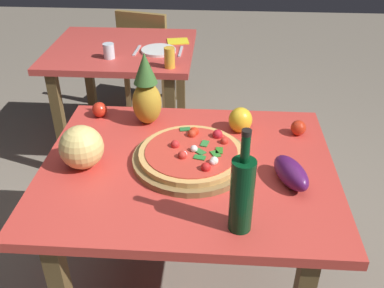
# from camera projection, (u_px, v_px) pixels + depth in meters

# --- Properties ---
(display_table) EXTENTS (1.15, 0.93, 0.77)m
(display_table) POSITION_uv_depth(u_px,v_px,m) (188.00, 184.00, 1.77)
(display_table) COLOR brown
(display_table) RESTS_ON ground_plane
(background_table) EXTENTS (0.93, 0.81, 0.77)m
(background_table) POSITION_uv_depth(u_px,v_px,m) (123.00, 65.00, 2.90)
(background_table) COLOR brown
(background_table) RESTS_ON ground_plane
(dining_chair) EXTENTS (0.49, 0.49, 0.85)m
(dining_chair) POSITION_uv_depth(u_px,v_px,m) (148.00, 55.00, 3.51)
(dining_chair) COLOR olive
(dining_chair) RESTS_ON ground_plane
(pizza_board) EXTENTS (0.46, 0.46, 0.02)m
(pizza_board) POSITION_uv_depth(u_px,v_px,m) (191.00, 159.00, 1.73)
(pizza_board) COLOR olive
(pizza_board) RESTS_ON display_table
(pizza) EXTENTS (0.41, 0.41, 0.06)m
(pizza) POSITION_uv_depth(u_px,v_px,m) (192.00, 153.00, 1.71)
(pizza) COLOR tan
(pizza) RESTS_ON pizza_board
(wine_bottle) EXTENTS (0.08, 0.08, 0.37)m
(wine_bottle) POSITION_uv_depth(u_px,v_px,m) (242.00, 193.00, 1.34)
(wine_bottle) COLOR #083518
(wine_bottle) RESTS_ON display_table
(pineapple_left) EXTENTS (0.13, 0.13, 0.33)m
(pineapple_left) POSITION_uv_depth(u_px,v_px,m) (146.00, 93.00, 1.92)
(pineapple_left) COLOR #B99029
(pineapple_left) RESTS_ON display_table
(melon) EXTENTS (0.17, 0.17, 0.17)m
(melon) POSITION_uv_depth(u_px,v_px,m) (81.00, 147.00, 1.66)
(melon) COLOR #E9CF76
(melon) RESTS_ON display_table
(bell_pepper) EXTENTS (0.10, 0.10, 0.11)m
(bell_pepper) POSITION_uv_depth(u_px,v_px,m) (240.00, 120.00, 1.91)
(bell_pepper) COLOR yellow
(bell_pepper) RESTS_ON display_table
(eggplant) EXTENTS (0.16, 0.22, 0.09)m
(eggplant) POSITION_uv_depth(u_px,v_px,m) (291.00, 173.00, 1.59)
(eggplant) COLOR #511855
(eggplant) RESTS_ON display_table
(tomato_beside_pepper) EXTENTS (0.07, 0.07, 0.07)m
(tomato_beside_pepper) POSITION_uv_depth(u_px,v_px,m) (100.00, 110.00, 2.03)
(tomato_beside_pepper) COLOR red
(tomato_beside_pepper) RESTS_ON display_table
(tomato_at_corner) EXTENTS (0.07, 0.07, 0.07)m
(tomato_at_corner) POSITION_uv_depth(u_px,v_px,m) (298.00, 128.00, 1.89)
(tomato_at_corner) COLOR red
(tomato_at_corner) RESTS_ON display_table
(drinking_glass_juice) EXTENTS (0.06, 0.06, 0.12)m
(drinking_glass_juice) POSITION_uv_depth(u_px,v_px,m) (170.00, 58.00, 2.51)
(drinking_glass_juice) COLOR gold
(drinking_glass_juice) RESTS_ON background_table
(drinking_glass_water) EXTENTS (0.07, 0.07, 0.09)m
(drinking_glass_water) POSITION_uv_depth(u_px,v_px,m) (109.00, 51.00, 2.65)
(drinking_glass_water) COLOR silver
(drinking_glass_water) RESTS_ON background_table
(dinner_plate) EXTENTS (0.22, 0.22, 0.02)m
(dinner_plate) POSITION_uv_depth(u_px,v_px,m) (159.00, 50.00, 2.76)
(dinner_plate) COLOR white
(dinner_plate) RESTS_ON background_table
(fork_utensil) EXTENTS (0.03, 0.18, 0.01)m
(fork_utensil) POSITION_uv_depth(u_px,v_px,m) (137.00, 50.00, 2.77)
(fork_utensil) COLOR silver
(fork_utensil) RESTS_ON background_table
(knife_utensil) EXTENTS (0.02, 0.18, 0.01)m
(knife_utensil) POSITION_uv_depth(u_px,v_px,m) (181.00, 51.00, 2.76)
(knife_utensil) COLOR silver
(knife_utensil) RESTS_ON background_table
(napkin_folded) EXTENTS (0.16, 0.14, 0.01)m
(napkin_folded) POSITION_uv_depth(u_px,v_px,m) (178.00, 41.00, 2.92)
(napkin_folded) COLOR yellow
(napkin_folded) RESTS_ON background_table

